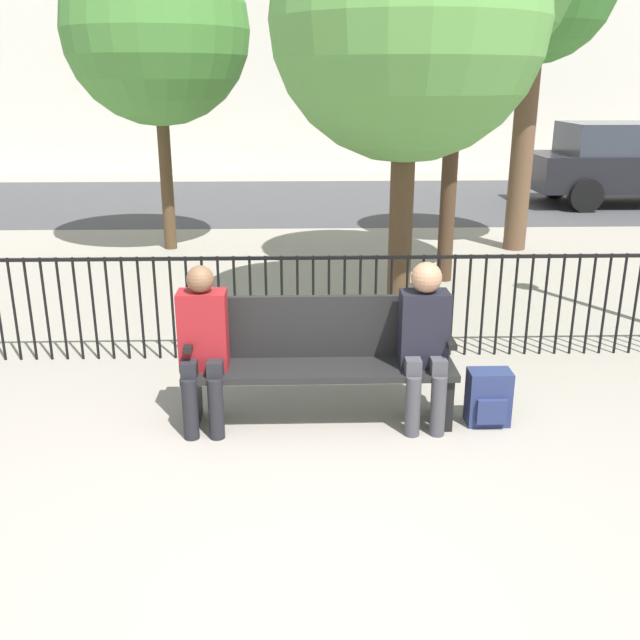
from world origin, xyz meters
The scene contains 10 objects.
ground_plane centered at (0.00, 0.00, 0.00)m, with size 80.00×80.00×0.00m, color gray.
park_bench centered at (0.00, 1.79, 0.50)m, with size 1.96×0.45×0.92m.
seated_person_0 centered at (-0.83, 1.66, 0.67)m, with size 0.34×0.39×1.21m.
seated_person_1 centered at (0.74, 1.66, 0.69)m, with size 0.34×0.39×1.22m.
backpack centered at (1.23, 1.65, 0.20)m, with size 0.31×0.23×0.41m.
fence_railing centered at (-0.02, 3.03, 0.56)m, with size 9.01×0.03×0.95m.
tree_1 centered at (-2.07, 7.54, 3.06)m, with size 2.58×2.58×4.36m.
tree_3 centered at (0.86, 3.85, 2.91)m, with size 2.53×2.53×4.19m.
street_surface centered at (0.00, 12.00, 0.00)m, with size 24.00×6.00×0.01m.
parked_car_0 centered at (6.56, 11.29, 0.84)m, with size 4.20×1.94×1.62m.
Camera 1 is at (-0.15, -3.07, 2.41)m, focal length 40.00 mm.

